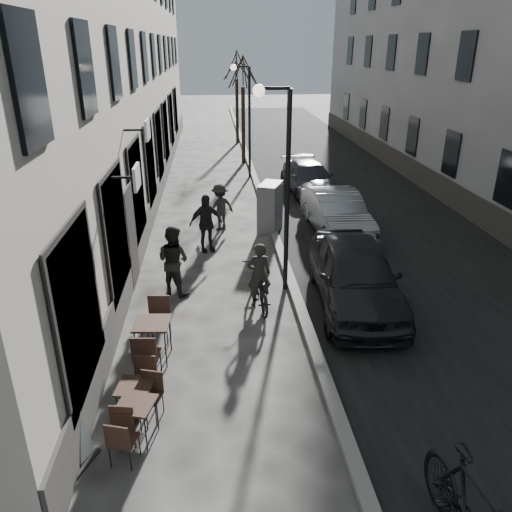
{
  "coord_description": "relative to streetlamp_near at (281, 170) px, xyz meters",
  "views": [
    {
      "loc": [
        -1.79,
        -5.58,
        5.91
      ],
      "look_at": [
        -0.94,
        4.02,
        1.8
      ],
      "focal_mm": 35.0,
      "sensor_mm": 36.0,
      "label": 1
    }
  ],
  "objects": [
    {
      "name": "ground",
      "position": [
        0.17,
        -6.0,
        -3.16
      ],
      "size": [
        120.0,
        120.0,
        0.0
      ],
      "primitive_type": "plane",
      "color": "#363431",
      "rests_on": "ground"
    },
    {
      "name": "road",
      "position": [
        4.02,
        10.0,
        -3.16
      ],
      "size": [
        7.3,
        60.0,
        0.0
      ],
      "primitive_type": "cube",
      "color": "black",
      "rests_on": "ground"
    },
    {
      "name": "kerb",
      "position": [
        0.37,
        10.0,
        -3.1
      ],
      "size": [
        0.25,
        60.0,
        0.12
      ],
      "primitive_type": "cube",
      "color": "slate",
      "rests_on": "ground"
    },
    {
      "name": "streetlamp_near",
      "position": [
        0.0,
        0.0,
        0.0
      ],
      "size": [
        0.9,
        0.28,
        5.09
      ],
      "color": "black",
      "rests_on": "ground"
    },
    {
      "name": "streetlamp_far",
      "position": [
        0.0,
        12.0,
        0.0
      ],
      "size": [
        0.9,
        0.28,
        5.09
      ],
      "color": "black",
      "rests_on": "ground"
    },
    {
      "name": "tree_near",
      "position": [
        0.07,
        15.0,
        1.5
      ],
      "size": [
        2.4,
        2.4,
        5.7
      ],
      "color": "black",
      "rests_on": "ground"
    },
    {
      "name": "tree_far",
      "position": [
        0.07,
        21.0,
        1.5
      ],
      "size": [
        2.4,
        2.4,
        5.7
      ],
      "color": "black",
      "rests_on": "ground"
    },
    {
      "name": "bistro_set_a",
      "position": [
        -2.95,
        -5.13,
        -2.74
      ],
      "size": [
        0.76,
        1.44,
        0.82
      ],
      "rotation": [
        0.0,
        0.0,
        -0.28
      ],
      "color": "black",
      "rests_on": "ground"
    },
    {
      "name": "bistro_set_b",
      "position": [
        -3.03,
        -4.67,
        -2.74
      ],
      "size": [
        0.65,
        1.42,
        0.82
      ],
      "rotation": [
        0.0,
        0.0,
        -0.16
      ],
      "color": "black",
      "rests_on": "ground"
    },
    {
      "name": "bistro_set_c",
      "position": [
        -2.92,
        -2.91,
        -2.64
      ],
      "size": [
        0.75,
        1.73,
        1.01
      ],
      "rotation": [
        0.0,
        0.0,
        -0.08
      ],
      "color": "black",
      "rests_on": "ground"
    },
    {
      "name": "sign_board",
      "position": [
        -3.84,
        -5.59,
        -2.73
      ],
      "size": [
        0.58,
        0.68,
        1.06
      ],
      "rotation": [
        0.0,
        0.0,
        -0.4
      ],
      "color": "black",
      "rests_on": "ground"
    },
    {
      "name": "utility_cabinet",
      "position": [
        0.27,
        4.39,
        -2.33
      ],
      "size": [
        0.98,
        1.26,
        1.67
      ],
      "primitive_type": "cube",
      "rotation": [
        0.0,
        0.0,
        -0.38
      ],
      "color": "slate",
      "rests_on": "ground"
    },
    {
      "name": "bicycle",
      "position": [
        -0.59,
        -0.82,
        -2.67
      ],
      "size": [
        0.83,
        1.94,
        0.99
      ],
      "primitive_type": "imported",
      "rotation": [
        0.0,
        0.0,
        3.24
      ],
      "color": "black",
      "rests_on": "ground"
    },
    {
      "name": "cyclist_rider",
      "position": [
        -0.59,
        -0.82,
        -2.35
      ],
      "size": [
        0.62,
        0.44,
        1.62
      ],
      "primitive_type": "imported",
      "rotation": [
        0.0,
        0.0,
        3.24
      ],
      "color": "black",
      "rests_on": "ground"
    },
    {
      "name": "pedestrian_near",
      "position": [
        -2.67,
        0.02,
        -2.25
      ],
      "size": [
        1.11,
        1.06,
        1.81
      ],
      "primitive_type": "imported",
      "rotation": [
        0.0,
        0.0,
        2.55
      ],
      "color": "black",
      "rests_on": "ground"
    },
    {
      "name": "pedestrian_mid",
      "position": [
        -1.4,
        4.71,
        -2.36
      ],
      "size": [
        1.19,
        1.03,
        1.59
      ],
      "primitive_type": "imported",
      "rotation": [
        0.0,
        0.0,
        3.66
      ],
      "color": "#272422",
      "rests_on": "ground"
    },
    {
      "name": "pedestrian_far",
      "position": [
        -1.87,
        2.79,
        -2.26
      ],
      "size": [
        1.14,
        0.79,
        1.79
      ],
      "primitive_type": "imported",
      "rotation": [
        0.0,
        0.0,
        0.37
      ],
      "color": "black",
      "rests_on": "ground"
    },
    {
      "name": "car_near",
      "position": [
        1.73,
        -0.98,
        -2.36
      ],
      "size": [
        2.21,
        4.8,
        1.59
      ],
      "primitive_type": "imported",
      "rotation": [
        0.0,
        0.0,
        -0.07
      ],
      "color": "black",
      "rests_on": "ground"
    },
    {
      "name": "car_mid",
      "position": [
        2.47,
        4.01,
        -2.45
      ],
      "size": [
        1.76,
        4.38,
        1.41
      ],
      "primitive_type": "imported",
      "rotation": [
        0.0,
        0.0,
        0.06
      ],
      "color": "gray",
      "rests_on": "ground"
    },
    {
      "name": "car_far",
      "position": [
        2.47,
        8.88,
        -2.51
      ],
      "size": [
        2.18,
        4.59,
        1.29
      ],
      "primitive_type": "imported",
      "rotation": [
        0.0,
        0.0,
        0.09
      ],
      "color": "#31333A",
      "rests_on": "ground"
    }
  ]
}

